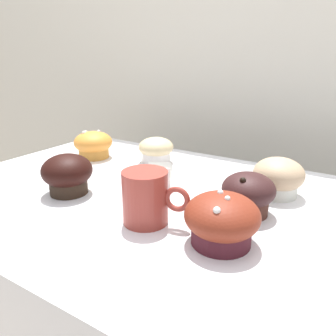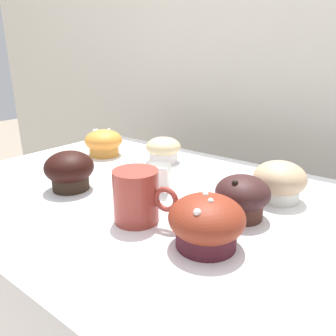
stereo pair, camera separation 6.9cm
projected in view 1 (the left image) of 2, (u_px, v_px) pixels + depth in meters
The scene contains 9 objects.
wall_back at pixel (258, 145), 1.15m from camera, with size 3.20×0.10×1.80m, color beige.
muffin_front_center at pixel (93, 144), 0.90m from camera, with size 0.10×0.10×0.08m.
muffin_back_left at pixel (156, 150), 0.86m from camera, with size 0.09×0.09×0.07m.
muffin_back_right at pixel (278, 177), 0.66m from camera, with size 0.10×0.10×0.08m.
muffin_front_left at pixel (67, 174), 0.66m from camera, with size 0.10×0.10×0.08m.
muffin_front_right at pixel (222, 220), 0.48m from camera, with size 0.11×0.11×0.08m.
muffin_back_center at pixel (248, 193), 0.58m from camera, with size 0.09×0.09×0.08m.
coffee_cup at pixel (146, 196), 0.54m from camera, with size 0.12×0.08×0.09m.
price_card at pixel (159, 178), 0.67m from camera, with size 0.06×0.06×0.06m.
Camera 1 is at (0.32, -0.51, 1.20)m, focal length 35.00 mm.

